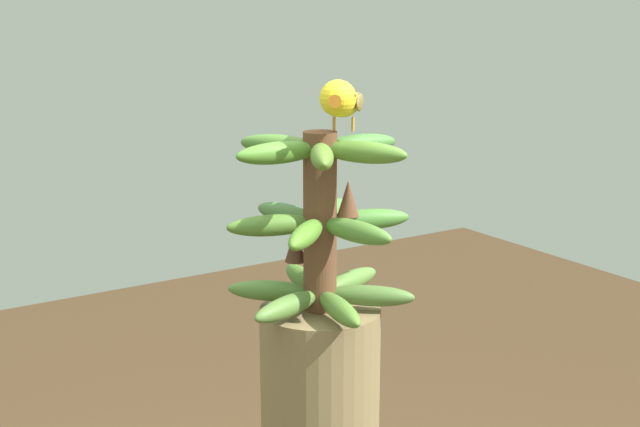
% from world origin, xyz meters
% --- Properties ---
extents(banana_bunch, '(0.31, 0.32, 0.30)m').
position_xyz_m(banana_bunch, '(-0.00, -0.00, 1.43)').
color(banana_bunch, brown).
rests_on(banana_bunch, banana_tree).
extents(perched_bird, '(0.15, 0.17, 0.09)m').
position_xyz_m(perched_bird, '(-0.02, 0.03, 1.64)').
color(perched_bird, '#C68933').
rests_on(perched_bird, banana_bunch).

